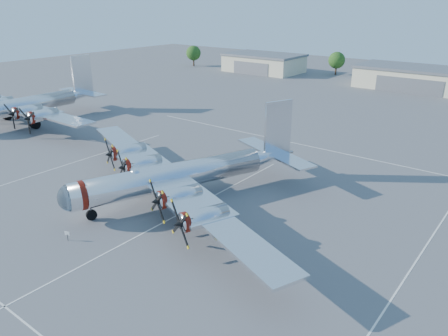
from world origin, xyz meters
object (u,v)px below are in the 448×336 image
Objects in this scene: hangar_west at (264,63)px; bomber_west at (30,122)px; tree_west at (337,60)px; main_bomber_b29 at (184,198)px; hangar_center at (418,78)px; tree_far_west at (194,53)px; info_placard at (67,234)px.

bomber_west is at bearing -91.11° from hangar_west.
tree_west is 0.15× the size of main_bomber_b29.
hangar_west and hangar_center have the same top height.
tree_far_west is at bearing -176.76° from hangar_center.
tree_west is 105.81m from info_placard.
tree_far_west is at bearing 104.91° from info_placard.
hangar_center reaches higher than bomber_west.
hangar_west is 92.75m from main_bomber_b29.
hangar_center is 4.31× the size of tree_west.
tree_west reaches higher than main_bomber_b29.
hangar_west is 23.41× the size of info_placard.
hangar_west is 75.49m from bomber_west.
tree_far_west is at bearing 152.96° from main_bomber_b29.
main_bomber_b29 is (-2.28, -82.29, -2.71)m from hangar_center.
hangar_west is 3.40× the size of tree_west.
main_bomber_b29 is 45.27× the size of info_placard.
hangar_west is 21.61m from tree_west.
tree_far_west reaches higher than main_bomber_b29.
hangar_center is at bearing 58.44° from bomber_west.
bomber_west reaches higher than info_placard.
tree_far_west is at bearing -170.99° from hangar_west.
tree_west is at bearing 75.66° from bomber_west.
hangar_west reaches higher than info_placard.
hangar_west reaches higher than main_bomber_b29.
info_placard is (40.54, -95.70, -2.03)m from hangar_west.
hangar_west is at bearing 139.55° from main_bomber_b29.
bomber_west is at bearing -71.77° from tree_far_west.
hangar_west is 25.36m from tree_far_west.
info_placard is at bearing -25.69° from bomber_west.
hangar_west is at bearing 9.01° from tree_far_west.
info_placard is (65.54, -91.74, -3.54)m from tree_far_west.
tree_far_west is 0.15× the size of main_bomber_b29.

